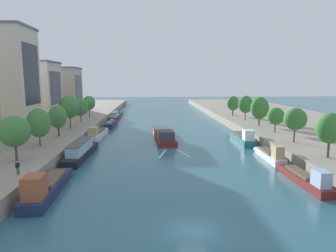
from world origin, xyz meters
name	(u,v)px	position (x,y,z in m)	size (l,w,h in m)	color
ground_plane	(193,231)	(0.00, 0.00, 0.00)	(400.00, 400.00, 0.00)	#2D6070
quay_left	(31,125)	(-35.20, 55.00, 0.98)	(36.00, 170.00, 1.95)	gray
quay_right	(292,123)	(35.20, 55.00, 0.98)	(36.00, 170.00, 1.95)	gray
barge_midriver	(164,135)	(-0.82, 40.22, 0.82)	(4.73, 21.20, 2.75)	maroon
wake_behind_barge	(173,153)	(0.17, 26.77, 0.01)	(5.59, 6.05, 0.03)	#A0CCD6
moored_boat_left_gap_after	(47,187)	(-15.21, 8.81, 0.99)	(2.93, 13.03, 3.43)	#1E284C
moored_boat_left_end	(81,151)	(-15.20, 25.02, 1.17)	(2.96, 15.18, 2.80)	black
moored_boat_left_downstream	(97,134)	(-15.48, 41.71, 0.93)	(2.69, 13.52, 3.02)	silver
moored_boat_left_near	(111,124)	(-14.68, 57.88, 0.70)	(2.26, 11.06, 2.43)	#1E284C
moored_boat_left_lone	(115,116)	(-15.37, 72.10, 1.09)	(2.39, 12.19, 2.62)	maroon
moored_boat_left_second	(119,113)	(-15.41, 86.00, 0.60)	(2.12, 10.47, 2.22)	#23666B
moored_boat_right_end	(306,178)	(15.29, 10.36, 0.82)	(1.96, 11.30, 2.80)	maroon
moored_boat_right_far	(270,155)	(15.53, 21.78, 0.86)	(2.08, 10.37, 2.94)	silver
moored_boat_right_downstream	(243,138)	(15.33, 35.47, 0.94)	(2.86, 12.46, 3.15)	#23666B
tree_left_third	(14,131)	(-21.55, 16.08, 6.04)	(3.99, 3.99, 6.17)	brown
tree_left_distant	(39,123)	(-21.91, 25.50, 5.78)	(3.72, 3.72, 6.22)	brown
tree_left_midway	(58,117)	(-21.47, 34.01, 5.72)	(3.46, 3.46, 5.98)	brown
tree_left_far	(70,107)	(-21.72, 43.31, 6.77)	(4.48, 4.48, 7.27)	brown
tree_left_by_lamp	(80,107)	(-21.60, 52.88, 5.86)	(3.96, 3.96, 6.16)	brown
tree_left_nearest	(89,103)	(-21.44, 62.67, 6.17)	(3.51, 3.51, 6.26)	brown
tree_right_by_lamp	(330,128)	(21.13, 15.58, 6.11)	(3.76, 3.76, 6.29)	brown
tree_right_far	(295,119)	(21.29, 25.87, 6.04)	(3.82, 3.82, 6.02)	brown
tree_right_distant	(276,116)	(22.10, 35.76, 5.37)	(3.45, 3.45, 5.16)	brown
tree_right_midway	(260,108)	(22.12, 45.07, 6.13)	(4.23, 4.23, 6.83)	brown
tree_right_past_mid	(246,104)	(22.00, 55.19, 6.16)	(3.95, 3.95, 6.55)	brown
tree_right_second	(233,103)	(21.32, 65.11, 5.69)	(3.81, 3.81, 5.91)	brown
building_left_middle	(34,90)	(-36.85, 63.22, 9.95)	(12.61, 12.45, 15.97)	#BCB2A8
building_left_far_end	(56,89)	(-36.85, 83.09, 9.53)	(15.93, 12.27, 15.13)	#A89989
person_on_quay	(18,167)	(-18.86, 10.31, 2.88)	(0.35, 0.46, 1.62)	#473D33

